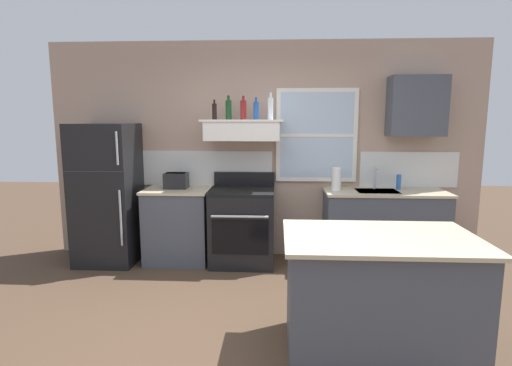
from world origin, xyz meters
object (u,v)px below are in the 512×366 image
(paper_towel_roll, at_px, (336,179))
(kitchen_island, at_px, (378,295))
(stove_range, at_px, (243,226))
(bottle_dark_green_wine, at_px, (229,109))
(bottle_balsamic_dark, at_px, (214,111))
(dish_soap_bottle, at_px, (399,182))
(bottle_red_label_wine, at_px, (243,110))
(refrigerator, at_px, (107,194))
(toaster, at_px, (176,180))
(bottle_clear_tall, at_px, (270,108))
(bottle_blue_liqueur, at_px, (256,110))

(paper_towel_roll, xyz_separation_m, kitchen_island, (0.05, -1.91, -0.59))
(stove_range, bearing_deg, bottle_dark_green_wine, 145.52)
(bottle_balsamic_dark, relative_size, dish_soap_bottle, 1.29)
(bottle_red_label_wine, xyz_separation_m, dish_soap_bottle, (1.87, 0.04, -0.86))
(refrigerator, height_order, paper_towel_roll, refrigerator)
(toaster, height_order, bottle_clear_tall, bottle_clear_tall)
(stove_range, distance_m, kitchen_island, 2.21)
(toaster, height_order, paper_towel_roll, paper_towel_roll)
(refrigerator, xyz_separation_m, paper_towel_roll, (2.77, 0.06, 0.20))
(refrigerator, relative_size, bottle_blue_liqueur, 6.60)
(bottle_red_label_wine, distance_m, kitchen_island, 2.68)
(kitchen_island, bearing_deg, toaster, 135.62)
(toaster, relative_size, bottle_blue_liqueur, 1.15)
(bottle_dark_green_wine, bearing_deg, kitchen_island, -56.00)
(toaster, height_order, bottle_dark_green_wine, bottle_dark_green_wine)
(bottle_blue_liqueur, height_order, bottle_clear_tall, bottle_clear_tall)
(bottle_balsamic_dark, distance_m, bottle_red_label_wine, 0.34)
(toaster, relative_size, bottle_balsamic_dark, 1.28)
(bottle_balsamic_dark, height_order, paper_towel_roll, bottle_balsamic_dark)
(bottle_blue_liqueur, bearing_deg, bottle_balsamic_dark, -178.69)
(bottle_red_label_wine, distance_m, dish_soap_bottle, 2.06)
(paper_towel_roll, bearing_deg, bottle_blue_liqueur, 178.31)
(bottle_dark_green_wine, xyz_separation_m, bottle_red_label_wine, (0.18, -0.02, -0.00))
(dish_soap_bottle, bearing_deg, bottle_blue_liqueur, -177.61)
(bottle_balsamic_dark, height_order, kitchen_island, bottle_balsamic_dark)
(bottle_dark_green_wine, distance_m, paper_towel_roll, 1.53)
(stove_range, xyz_separation_m, bottle_dark_green_wine, (-0.17, 0.12, 1.40))
(bottle_dark_green_wine, distance_m, bottle_red_label_wine, 0.18)
(toaster, distance_m, bottle_clear_tall, 1.44)
(toaster, xyz_separation_m, stove_range, (0.82, -0.08, -0.54))
(dish_soap_bottle, bearing_deg, bottle_dark_green_wine, -179.42)
(bottle_clear_tall, height_order, paper_towel_roll, bottle_clear_tall)
(bottle_blue_liqueur, bearing_deg, kitchen_island, -62.50)
(refrigerator, height_order, bottle_balsamic_dark, bottle_balsamic_dark)
(dish_soap_bottle, xyz_separation_m, kitchen_island, (-0.71, -2.01, -0.54))
(bottle_red_label_wine, relative_size, bottle_blue_liqueur, 1.08)
(bottle_blue_liqueur, distance_m, paper_towel_roll, 1.25)
(stove_range, xyz_separation_m, bottle_red_label_wine, (0.01, 0.10, 1.40))
(toaster, xyz_separation_m, bottle_dark_green_wine, (0.65, 0.04, 0.86))
(bottle_red_label_wine, relative_size, dish_soap_bottle, 1.54)
(bottle_red_label_wine, relative_size, bottle_clear_tall, 0.89)
(stove_range, xyz_separation_m, dish_soap_bottle, (1.88, 0.14, 0.54))
(refrigerator, relative_size, bottle_clear_tall, 5.42)
(bottle_clear_tall, bearing_deg, stove_range, -167.66)
(paper_towel_roll, xyz_separation_m, dish_soap_bottle, (0.76, 0.10, -0.04))
(dish_soap_bottle, bearing_deg, toaster, -178.72)
(bottle_dark_green_wine, height_order, bottle_red_label_wine, bottle_dark_green_wine)
(toaster, xyz_separation_m, kitchen_island, (1.99, -1.95, -0.55))
(toaster, distance_m, bottle_balsamic_dark, 0.97)
(bottle_red_label_wine, bearing_deg, kitchen_island, -59.42)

